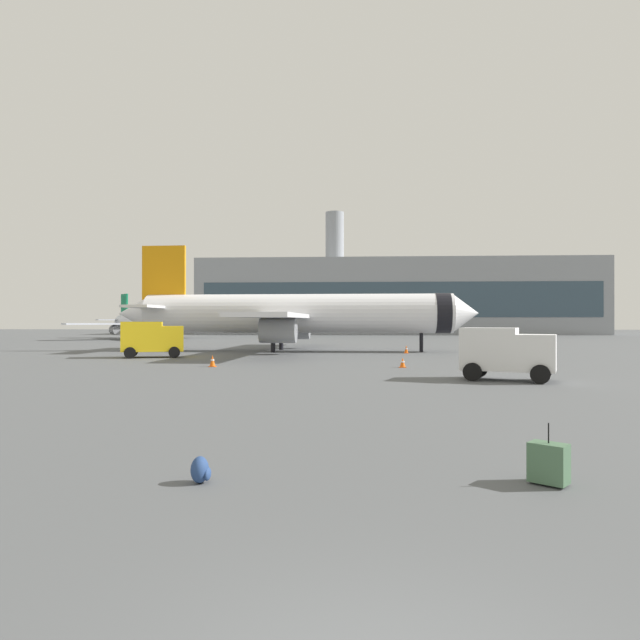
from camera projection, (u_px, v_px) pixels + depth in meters
name	position (u px, v px, depth m)	size (l,w,h in m)	color
airplane_at_gate	(295.00, 314.00, 54.77)	(35.69, 32.14, 10.50)	white
airplane_taxiing	(143.00, 323.00, 91.64)	(20.71, 22.63, 7.82)	silver
service_truck	(152.00, 338.00, 45.23)	(5.24, 3.69, 2.90)	yellow
cargo_van	(506.00, 351.00, 27.54)	(4.82, 3.58, 2.60)	white
safety_cone_near	(403.00, 363.00, 35.27)	(0.44, 0.44, 0.63)	#F2590C
safety_cone_mid	(406.00, 349.00, 51.03)	(0.44, 0.44, 0.74)	#F2590C
safety_cone_far	(481.00, 350.00, 49.18)	(0.44, 0.44, 0.79)	#F2590C
safety_cone_outer	(212.00, 361.00, 35.89)	(0.44, 0.44, 0.76)	#F2590C
rolling_suitcase	(549.00, 463.00, 9.93)	(0.75, 0.71, 1.10)	#476B4C
traveller_backpack	(201.00, 470.00, 10.04)	(0.36, 0.40, 0.48)	navy
terminal_building	(395.00, 297.00, 133.12)	(91.02, 23.10, 29.13)	gray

